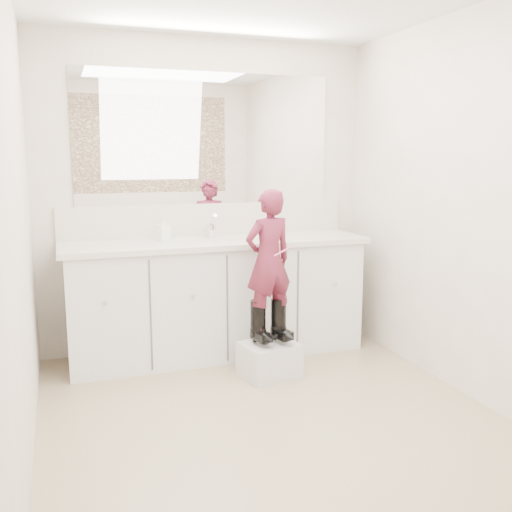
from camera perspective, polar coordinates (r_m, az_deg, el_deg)
name	(u,v)px	position (r m, az deg, el deg)	size (l,w,h in m)	color
floor	(274,421)	(3.43, 1.82, -16.19)	(3.00, 3.00, 0.00)	#8E785D
wall_back	(207,196)	(4.52, -4.94, 6.01)	(2.60, 2.60, 0.00)	beige
wall_front	(457,263)	(1.79, 19.48, -0.64)	(2.60, 2.60, 0.00)	beige
wall_left	(16,223)	(2.89, -22.90, 3.02)	(3.00, 3.00, 0.00)	beige
wall_right	(473,207)	(3.76, 20.85, 4.59)	(3.00, 3.00, 0.00)	beige
vanity_cabinet	(217,300)	(4.38, -3.90, -4.40)	(2.20, 0.55, 0.85)	silver
countertop	(217,243)	(4.27, -3.92, 1.34)	(2.28, 0.58, 0.04)	beige
backsplash	(208,220)	(4.52, -4.86, 3.65)	(2.28, 0.03, 0.25)	beige
mirror	(206,139)	(4.50, -4.99, 11.60)	(2.00, 0.02, 1.00)	white
dot_panel	(465,106)	(1.77, 20.14, 13.87)	(2.00, 0.01, 1.20)	#472819
faucet	(211,231)	(4.42, -4.49, 2.54)	(0.08, 0.08, 0.10)	silver
cup	(275,232)	(4.41, 1.92, 2.43)	(0.09, 0.09, 0.08)	#C3B59C
soap_bottle	(163,229)	(4.27, -9.25, 2.70)	(0.08, 0.08, 0.18)	white
step_stool	(269,360)	(4.02, 1.33, -10.31)	(0.37, 0.31, 0.23)	silver
boot_left	(258,322)	(3.93, 0.21, -6.64)	(0.11, 0.20, 0.31)	black
boot_right	(278,320)	(3.98, 2.26, -6.43)	(0.11, 0.20, 0.31)	black
toddler	(269,260)	(3.85, 1.26, -0.43)	(0.35, 0.23, 0.96)	#A23255
toothbrush	(283,251)	(3.79, 2.68, 0.46)	(0.01, 0.01, 0.14)	#FB618D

